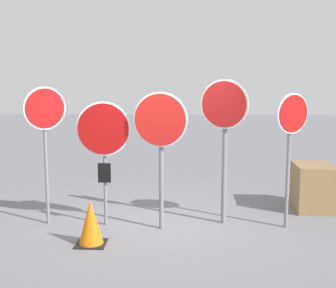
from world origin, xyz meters
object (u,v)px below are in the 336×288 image
object	(u,v)px
storage_crate	(313,187)
stop_sign_1	(103,136)
traffic_cone_0	(91,223)
stop_sign_0	(45,120)
stop_sign_3	(224,124)
stop_sign_4	(292,129)
stop_sign_2	(160,131)

from	to	relation	value
storage_crate	stop_sign_1	bearing A→B (deg)	-163.62
traffic_cone_0	storage_crate	size ratio (longest dim) A/B	0.79
stop_sign_0	stop_sign_1	bearing A→B (deg)	-36.56
stop_sign_3	stop_sign_4	distance (m)	1.11
stop_sign_1	storage_crate	xyz separation A→B (m)	(3.82, 1.12, -1.13)
storage_crate	stop_sign_0	bearing A→B (deg)	-167.29
stop_sign_0	stop_sign_2	distance (m)	1.98
stop_sign_2	traffic_cone_0	bearing A→B (deg)	-136.35
stop_sign_0	stop_sign_2	world-z (taller)	stop_sign_0
traffic_cone_0	stop_sign_0	bearing A→B (deg)	135.45
stop_sign_1	stop_sign_2	distance (m)	0.98
stop_sign_0	stop_sign_4	bearing A→B (deg)	-34.64
stop_sign_0	stop_sign_2	xyz separation A→B (m)	(1.96, -0.19, -0.15)
stop_sign_1	stop_sign_4	bearing A→B (deg)	-0.78
stop_sign_1	stop_sign_0	bearing A→B (deg)	176.68
stop_sign_1	stop_sign_3	xyz separation A→B (m)	(2.03, 0.20, 0.18)
stop_sign_4	stop_sign_2	bearing A→B (deg)	151.55
stop_sign_2	stop_sign_4	bearing A→B (deg)	13.02
stop_sign_4	storage_crate	size ratio (longest dim) A/B	2.60
traffic_cone_0	stop_sign_3	bearing A→B (deg)	27.26
stop_sign_3	traffic_cone_0	size ratio (longest dim) A/B	3.59
stop_sign_0	storage_crate	size ratio (longest dim) A/B	2.71
storage_crate	traffic_cone_0	bearing A→B (deg)	-152.70
stop_sign_2	storage_crate	world-z (taller)	stop_sign_2
stop_sign_4	storage_crate	distance (m)	1.81
stop_sign_2	stop_sign_4	size ratio (longest dim) A/B	1.01
stop_sign_3	stop_sign_1	bearing A→B (deg)	-153.48
stop_sign_3	traffic_cone_0	xyz separation A→B (m)	(-2.09, -1.08, -1.41)
stop_sign_3	storage_crate	world-z (taller)	stop_sign_3
stop_sign_2	storage_crate	xyz separation A→B (m)	(2.85, 1.27, -1.23)
stop_sign_3	stop_sign_4	world-z (taller)	stop_sign_3
stop_sign_4	traffic_cone_0	size ratio (longest dim) A/B	3.28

